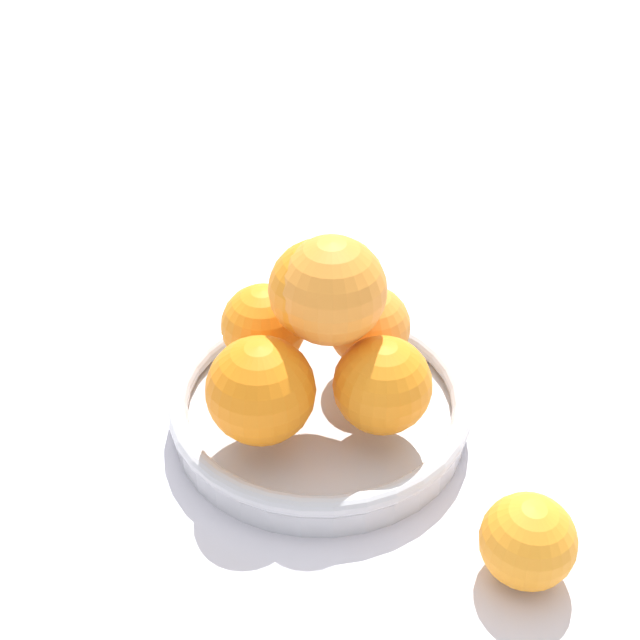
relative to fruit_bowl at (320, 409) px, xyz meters
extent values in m
plane|color=silver|center=(0.00, 0.00, -0.02)|extent=(4.00, 4.00, 0.00)
cylinder|color=silver|center=(0.00, 0.00, -0.01)|extent=(0.24, 0.24, 0.02)
torus|color=silver|center=(0.00, 0.00, 0.01)|extent=(0.25, 0.25, 0.02)
sphere|color=orange|center=(0.06, -0.01, 0.05)|extent=(0.07, 0.07, 0.07)
sphere|color=orange|center=(0.01, 0.06, 0.05)|extent=(0.07, 0.07, 0.07)
sphere|color=orange|center=(-0.06, 0.02, 0.06)|extent=(0.08, 0.08, 0.08)
sphere|color=orange|center=(-0.01, -0.06, 0.06)|extent=(0.08, 0.08, 0.08)
sphere|color=orange|center=(0.00, -0.01, 0.12)|extent=(0.08, 0.08, 0.08)
sphere|color=orange|center=(0.00, 0.00, 0.12)|extent=(0.08, 0.08, 0.08)
sphere|color=orange|center=(-0.06, -0.20, 0.01)|extent=(0.07, 0.07, 0.07)
camera|label=1|loc=(-0.48, -0.27, 0.50)|focal=50.00mm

